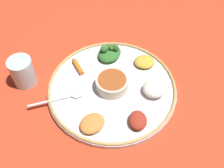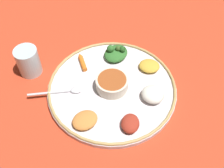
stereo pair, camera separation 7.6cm
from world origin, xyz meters
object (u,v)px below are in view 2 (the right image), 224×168
Objects in this scene: center_bowl at (112,83)px; drinking_glass at (29,63)px; spoon at (64,91)px; carrot_near_spoon at (82,62)px; greens_pile at (116,53)px.

center_bowl is 1.06× the size of drinking_glass.
spoon is 0.15m from drinking_glass.
carrot_near_spoon is at bearing 166.33° from drinking_glass.
spoon is at bearing -12.92° from center_bowl.
center_bowl is 0.14m from spoon.
center_bowl reaches higher than spoon.
carrot_near_spoon is at bearing -3.25° from greens_pile.
carrot_near_spoon is (0.05, -0.12, -0.01)m from center_bowl.
spoon is at bearing 23.75° from greens_pile.
center_bowl is 0.26m from drinking_glass.
carrot_near_spoon is at bearing -131.74° from spoon.
center_bowl is 0.89× the size of greens_pile.
greens_pile is 0.26m from drinking_glass.
center_bowl is at bearing 167.08° from spoon.
center_bowl is 0.12m from greens_pile.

